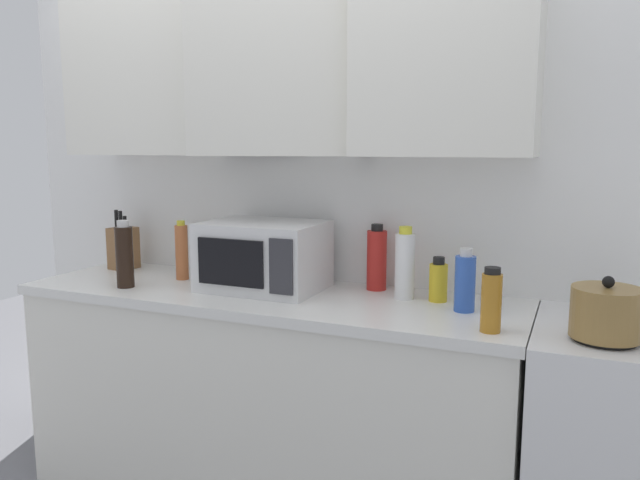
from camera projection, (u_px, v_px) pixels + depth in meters
wall_back_with_cabinets at (289, 127)px, 2.61m from camera, size 2.94×0.51×2.60m
counter_run at (267, 396)px, 2.57m from camera, size 2.07×0.63×0.90m
kettle at (606, 312)px, 1.85m from camera, size 0.21×0.21×0.19m
microwave at (264, 256)px, 2.53m from camera, size 0.48×0.37×0.28m
knife_block at (123, 247)px, 2.96m from camera, size 0.12×0.14×0.29m
bottle_blue_cleaner at (465, 282)px, 2.19m from camera, size 0.07×0.07×0.23m
bottle_yellow_mustard at (438, 281)px, 2.34m from camera, size 0.07×0.07×0.17m
bottle_red_sauce at (377, 259)px, 2.52m from camera, size 0.08×0.08×0.27m
bottle_soy_dark at (125, 256)px, 2.56m from camera, size 0.07×0.07×0.28m
bottle_amber_vinegar at (491, 301)px, 1.95m from camera, size 0.07×0.07×0.21m
bottle_spice_jar at (182, 251)px, 2.72m from camera, size 0.06×0.06×0.26m
bottle_white_jar at (405, 265)px, 2.37m from camera, size 0.08×0.08×0.28m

